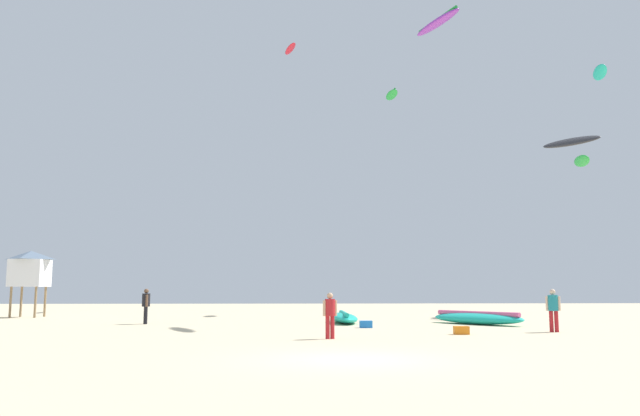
% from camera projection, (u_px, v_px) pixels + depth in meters
% --- Properties ---
extents(ground_plane, '(120.00, 120.00, 0.00)m').
position_uv_depth(ground_plane, '(353.00, 360.00, 15.47)').
color(ground_plane, beige).
extents(person_foreground, '(0.51, 0.37, 1.62)m').
position_uv_depth(person_foreground, '(330.00, 312.00, 22.01)').
color(person_foreground, '#B21E23').
rests_on(person_foreground, ground).
extents(person_midground, '(0.54, 0.39, 1.75)m').
position_uv_depth(person_midground, '(553.00, 307.00, 25.48)').
color(person_midground, '#B21E23').
rests_on(person_midground, ground).
extents(person_left, '(0.40, 0.55, 1.77)m').
position_uv_depth(person_left, '(146.00, 303.00, 31.33)').
color(person_left, black).
rests_on(person_left, ground).
extents(kite_grounded_near, '(1.48, 4.94, 0.64)m').
position_uv_depth(kite_grounded_near, '(344.00, 318.00, 32.14)').
color(kite_grounded_near, '#19B29E').
rests_on(kite_grounded_near, ground).
extents(kite_grounded_mid, '(4.36, 5.28, 0.69)m').
position_uv_depth(kite_grounded_mid, '(477.00, 318.00, 30.95)').
color(kite_grounded_mid, '#19B29E').
rests_on(kite_grounded_mid, ground).
extents(lifeguard_tower, '(2.30, 2.30, 4.15)m').
position_uv_depth(lifeguard_tower, '(30.00, 268.00, 39.12)').
color(lifeguard_tower, '#8C704C').
rests_on(lifeguard_tower, ground).
extents(cooler_box, '(0.56, 0.36, 0.32)m').
position_uv_depth(cooler_box, '(461.00, 330.00, 24.07)').
color(cooler_box, orange).
rests_on(cooler_box, ground).
extents(gear_bag, '(0.56, 0.36, 0.32)m').
position_uv_depth(gear_bag, '(366.00, 324.00, 28.18)').
color(gear_bag, blue).
rests_on(gear_bag, ground).
extents(kite_aloft_0, '(1.77, 3.37, 0.82)m').
position_uv_depth(kite_aloft_0, '(600.00, 72.00, 45.91)').
color(kite_aloft_0, '#19B29E').
extents(kite_aloft_1, '(1.51, 3.24, 0.78)m').
position_uv_depth(kite_aloft_1, '(582.00, 161.00, 43.43)').
color(kite_aloft_1, green).
extents(kite_aloft_2, '(1.45, 2.99, 0.54)m').
position_uv_depth(kite_aloft_2, '(290.00, 49.00, 57.11)').
color(kite_aloft_2, red).
extents(kite_aloft_3, '(2.45, 3.99, 0.75)m').
position_uv_depth(kite_aloft_3, '(437.00, 23.00, 34.56)').
color(kite_aloft_3, purple).
extents(kite_aloft_6, '(3.31, 3.44, 0.88)m').
position_uv_depth(kite_aloft_6, '(571.00, 142.00, 39.49)').
color(kite_aloft_6, '#2D2D33').
extents(kite_aloft_7, '(0.90, 2.65, 0.40)m').
position_uv_depth(kite_aloft_7, '(392.00, 95.00, 47.82)').
color(kite_aloft_7, green).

